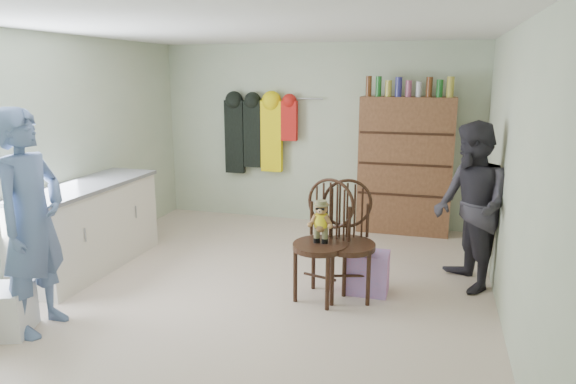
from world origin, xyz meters
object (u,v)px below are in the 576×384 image
(chair_front, at_px, (323,233))
(dresser, at_px, (405,165))
(chair_far, at_px, (348,235))
(counter, at_px, (88,226))

(chair_front, distance_m, dresser, 2.43)
(chair_front, xyz_separation_m, dresser, (0.59, 2.34, 0.28))
(chair_front, xyz_separation_m, chair_far, (0.22, 0.11, -0.04))
(counter, bearing_deg, chair_far, 1.31)
(counter, xyz_separation_m, dresser, (3.20, 2.30, 0.44))
(chair_front, bearing_deg, chair_far, 42.54)
(dresser, bearing_deg, counter, -144.32)
(chair_front, height_order, chair_far, chair_front)
(counter, xyz_separation_m, chair_front, (2.61, -0.04, 0.17))
(counter, relative_size, dresser, 0.90)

